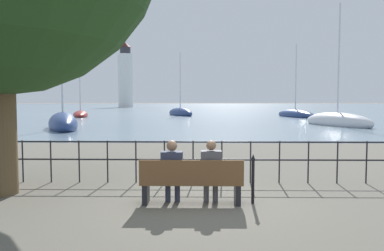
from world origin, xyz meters
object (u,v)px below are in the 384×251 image
object	(u,v)px
seated_person_right	(211,169)
closed_umbrella	(253,176)
seated_person_left	(172,169)
sailboat_1	(337,122)
park_bench	(191,182)
sailboat_0	(63,123)
sailboat_3	(80,115)
sailboat_2	(180,113)
harbor_lighthouse	(125,77)
sailboat_5	(295,115)

from	to	relation	value
seated_person_right	closed_umbrella	world-z (taller)	seated_person_right
seated_person_left	seated_person_right	distance (m)	0.77
sailboat_1	park_bench	bearing A→B (deg)	-137.20
seated_person_left	seated_person_right	size ratio (longest dim) A/B	1.00
closed_umbrella	sailboat_0	world-z (taller)	sailboat_0
closed_umbrella	sailboat_3	distance (m)	44.96
seated_person_left	sailboat_2	world-z (taller)	sailboat_2
closed_umbrella	sailboat_1	size ratio (longest dim) A/B	0.10
park_bench	sailboat_0	bearing A→B (deg)	116.27
park_bench	sailboat_3	world-z (taller)	sailboat_3
park_bench	harbor_lighthouse	size ratio (longest dim) A/B	0.09
park_bench	sailboat_1	world-z (taller)	sailboat_1
sailboat_2	sailboat_3	distance (m)	13.49
seated_person_left	harbor_lighthouse	world-z (taller)	harbor_lighthouse
sailboat_0	sailboat_3	bearing A→B (deg)	82.14
seated_person_left	sailboat_1	distance (m)	26.37
park_bench	sailboat_3	xyz separation A→B (m)	(-15.54, 41.82, -0.18)
closed_umbrella	seated_person_right	bearing A→B (deg)	-178.82
seated_person_left	sailboat_0	size ratio (longest dim) A/B	0.11
seated_person_right	sailboat_2	bearing A→B (deg)	93.67
seated_person_right	sailboat_1	xyz separation A→B (m)	(11.11, 23.54, -0.33)
sailboat_3	harbor_lighthouse	bearing A→B (deg)	79.56
seated_person_left	closed_umbrella	xyz separation A→B (m)	(1.60, 0.02, -0.14)
seated_person_right	seated_person_left	bearing A→B (deg)	-179.95
sailboat_1	sailboat_5	size ratio (longest dim) A/B	1.09
seated_person_right	sailboat_5	xyz separation A→B (m)	(11.97, 40.36, -0.38)
park_bench	closed_umbrella	distance (m)	1.22
sailboat_1	sailboat_5	distance (m)	16.84
sailboat_0	seated_person_right	bearing A→B (deg)	-85.18
harbor_lighthouse	closed_umbrella	bearing A→B (deg)	-77.68
park_bench	sailboat_2	size ratio (longest dim) A/B	0.22
seated_person_left	sailboat_3	xyz separation A→B (m)	(-15.15, 41.74, -0.43)
sailboat_2	sailboat_5	size ratio (longest dim) A/B	0.97
seated_person_right	sailboat_5	size ratio (longest dim) A/B	0.13
sailboat_2	harbor_lighthouse	xyz separation A→B (m)	(-21.55, 70.51, 9.54)
seated_person_right	closed_umbrella	bearing A→B (deg)	1.18
sailboat_0	closed_umbrella	bearing A→B (deg)	-83.31
seated_person_left	sailboat_0	xyz separation A→B (m)	(-9.48, 19.92, -0.30)
seated_person_right	sailboat_1	distance (m)	26.04
sailboat_5	sailboat_1	bearing A→B (deg)	-106.07
sailboat_2	seated_person_right	bearing A→B (deg)	-109.41
park_bench	closed_umbrella	size ratio (longest dim) A/B	2.03
seated_person_right	closed_umbrella	size ratio (longest dim) A/B	1.28
sailboat_3	sailboat_5	xyz separation A→B (m)	(27.89, -1.38, 0.05)
park_bench	sailboat_0	world-z (taller)	sailboat_0
sailboat_0	harbor_lighthouse	xyz separation A→B (m)	(-14.20, 95.84, 9.49)
sailboat_0	sailboat_5	size ratio (longest dim) A/B	1.24
seated_person_right	sailboat_3	world-z (taller)	sailboat_3
closed_umbrella	sailboat_1	xyz separation A→B (m)	(10.28, 23.53, -0.20)
sailboat_0	sailboat_1	world-z (taller)	sailboat_0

